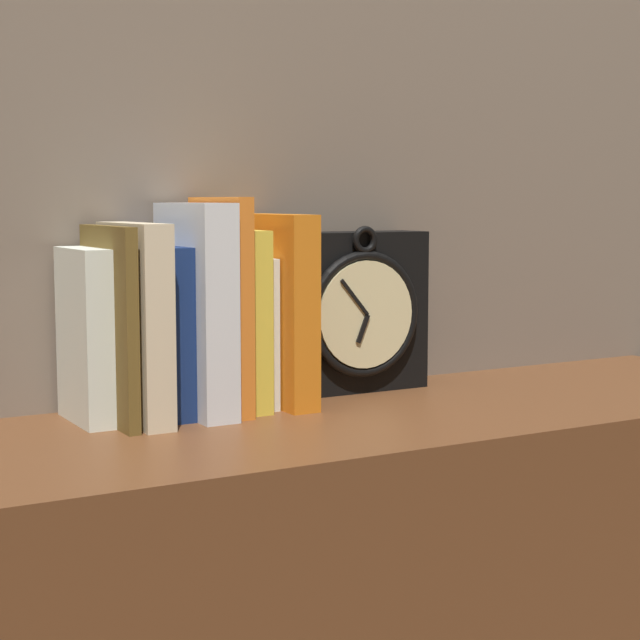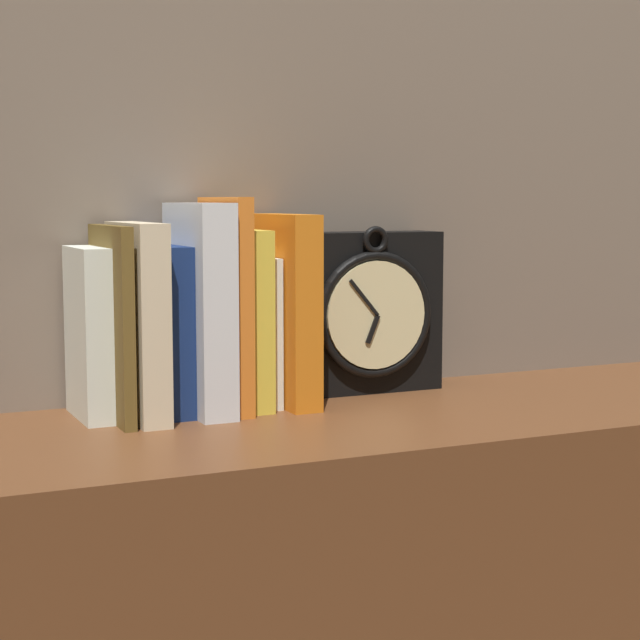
% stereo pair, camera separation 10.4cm
% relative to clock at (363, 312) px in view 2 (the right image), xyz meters
% --- Properties ---
extents(wall_back, '(6.00, 0.05, 2.60)m').
position_rel_clock_xyz_m(wall_back, '(-0.12, 0.07, 0.37)').
color(wall_back, '#756656').
rests_on(wall_back, ground_plane).
extents(clock, '(0.20, 0.08, 0.21)m').
position_rel_clock_xyz_m(clock, '(0.00, 0.00, 0.00)').
color(clock, black).
rests_on(clock, bookshelf).
extents(book_slot0_white, '(0.03, 0.11, 0.19)m').
position_rel_clock_xyz_m(book_slot0_white, '(-0.36, -0.02, -0.01)').
color(book_slot0_white, white).
rests_on(book_slot0_white, bookshelf).
extents(book_slot1_brown, '(0.01, 0.15, 0.22)m').
position_rel_clock_xyz_m(book_slot1_brown, '(-0.33, -0.04, 0.01)').
color(book_slot1_brown, brown).
rests_on(book_slot1_brown, bookshelf).
extents(book_slot2_cream, '(0.03, 0.16, 0.22)m').
position_rel_clock_xyz_m(book_slot2_cream, '(-0.30, -0.04, 0.01)').
color(book_slot2_cream, beige).
rests_on(book_slot2_cream, bookshelf).
extents(book_slot3_navy, '(0.03, 0.12, 0.19)m').
position_rel_clock_xyz_m(book_slot3_navy, '(-0.27, -0.03, -0.01)').
color(book_slot3_navy, navy).
rests_on(book_slot3_navy, bookshelf).
extents(book_slot4_white, '(0.04, 0.15, 0.24)m').
position_rel_clock_xyz_m(book_slot4_white, '(-0.23, -0.04, 0.02)').
color(book_slot4_white, white).
rests_on(book_slot4_white, bookshelf).
extents(book_slot5_orange, '(0.02, 0.14, 0.25)m').
position_rel_clock_xyz_m(book_slot5_orange, '(-0.20, -0.03, 0.02)').
color(book_slot5_orange, orange).
rests_on(book_slot5_orange, bookshelf).
extents(book_slot6_yellow, '(0.03, 0.13, 0.21)m').
position_rel_clock_xyz_m(book_slot6_yellow, '(-0.17, -0.03, 0.00)').
color(book_slot6_yellow, yellow).
rests_on(book_slot6_yellow, bookshelf).
extents(book_slot7_white, '(0.02, 0.11, 0.18)m').
position_rel_clock_xyz_m(book_slot7_white, '(-0.15, -0.02, -0.01)').
color(book_slot7_white, white).
rests_on(book_slot7_white, bookshelf).
extents(book_slot8_orange, '(0.03, 0.14, 0.23)m').
position_rel_clock_xyz_m(book_slot8_orange, '(-0.12, -0.03, 0.01)').
color(book_slot8_orange, orange).
rests_on(book_slot8_orange, bookshelf).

